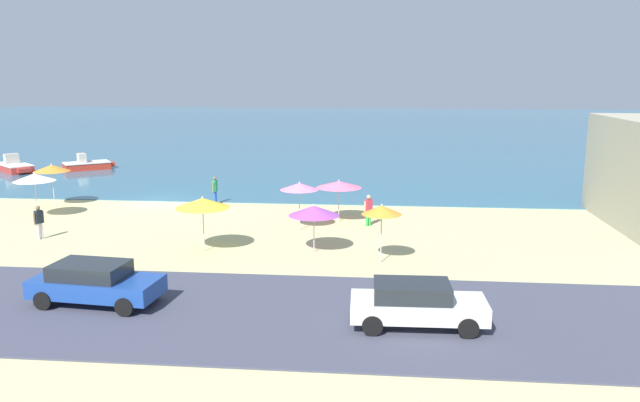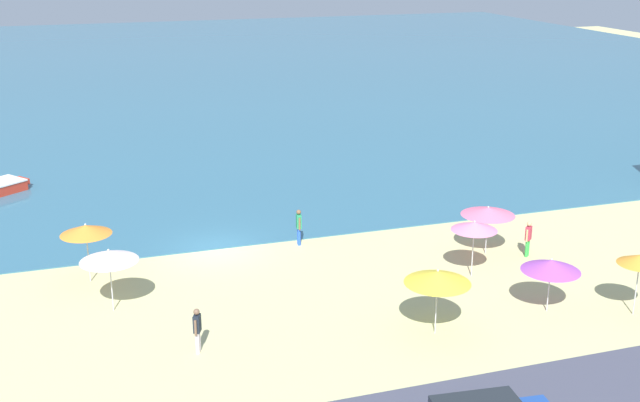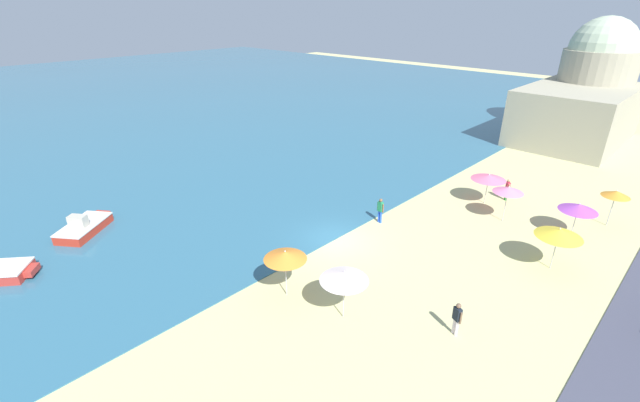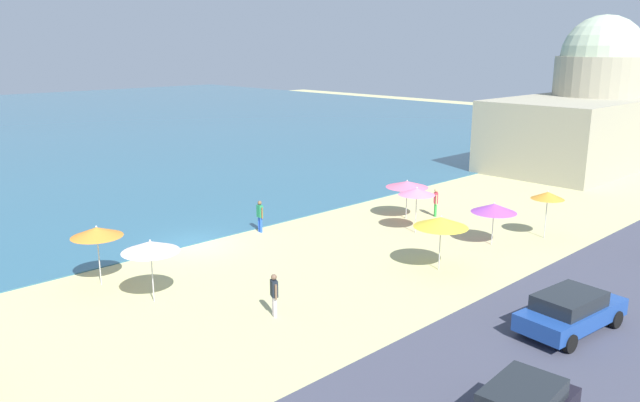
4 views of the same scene
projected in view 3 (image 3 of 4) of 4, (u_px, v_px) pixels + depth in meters
ground_plane at (335, 240)px, 26.77m from camera, size 160.00×160.00×0.00m
sea at (52, 106)px, 61.40m from camera, size 150.00×110.00×0.05m
beach_umbrella_0 at (344, 276)px, 19.24m from camera, size 2.26×2.26×2.58m
beach_umbrella_1 at (285, 255)px, 20.77m from camera, size 2.14×2.14×2.61m
beach_umbrella_2 at (508, 190)px, 28.17m from camera, size 1.98×1.98×2.54m
beach_umbrella_3 at (579, 207)px, 26.58m from camera, size 2.28×2.28×2.22m
beach_umbrella_4 at (559, 233)px, 22.98m from camera, size 2.44×2.44×2.54m
beach_umbrella_5 at (489, 177)px, 30.84m from camera, size 2.47×2.47×2.30m
beach_umbrella_6 at (616, 194)px, 27.56m from camera, size 1.70×1.70×2.56m
bather_0 at (507, 188)px, 31.81m from camera, size 0.45×0.41×1.68m
bather_1 at (380, 209)px, 28.50m from camera, size 0.27×0.57×1.75m
bather_2 at (457, 317)px, 18.76m from camera, size 0.35×0.53×1.67m
skiff_offshore at (84, 227)px, 27.40m from camera, size 4.08×3.64×1.37m
harbor_fortress at (586, 95)px, 45.93m from camera, size 15.82×9.29×12.35m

